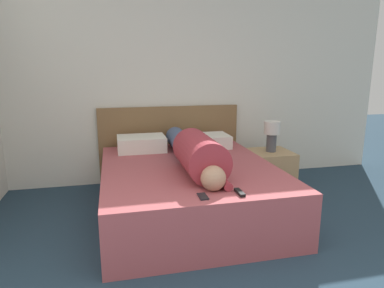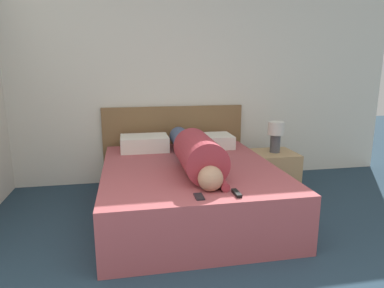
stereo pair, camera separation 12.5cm
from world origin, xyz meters
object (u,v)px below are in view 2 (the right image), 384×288
Objects in this scene: person_lying at (195,152)px; cell_phone at (199,197)px; nightstand at (274,170)px; bed at (189,190)px; pillow_second at (210,141)px; table_lamp at (276,134)px; tv_remote at (237,193)px; pillow_near_headboard at (144,143)px.

cell_phone is at bearing -98.83° from person_lying.
nightstand is 1.84m from cell_phone.
pillow_second is at bearing 61.61° from bed.
bed is 1.13× the size of person_lying.
nightstand is 1.34× the size of table_lamp.
person_lying is 0.88m from pillow_second.
pillow_second is 3.94× the size of cell_phone.
pillow_second is (0.39, 0.72, 0.32)m from bed.
tv_remote reaches higher than bed.
pillow_near_headboard is 1.67m from tv_remote.
table_lamp reaches higher than pillow_near_headboard.
tv_remote is (0.21, -0.83, 0.26)m from bed.
tv_remote reaches higher than cell_phone.
table_lamp is 0.77m from pillow_second.
table_lamp is at bearing -15.04° from pillow_second.
table_lamp reaches higher than cell_phone.
table_lamp is 2.82× the size of cell_phone.
person_lying reaches higher than pillow_second.
cell_phone is (-1.21, -1.36, -0.17)m from table_lamp.
bed is 0.89m from pillow_near_headboard.
table_lamp is at bearing 0.00° from nightstand.
nightstand is at bearing -7.44° from pillow_near_headboard.
pillow_near_headboard is at bearing 180.00° from pillow_second.
pillow_near_headboard is 0.78m from pillow_second.
bed is at bearing -61.45° from pillow_near_headboard.
pillow_near_headboard is at bearing 172.56° from nightstand.
tv_remote is at bearing -0.06° from cell_phone.
person_lying reaches higher than pillow_near_headboard.
bed is 5.37× the size of table_lamp.
table_lamp is 0.21× the size of person_lying.
tv_remote is 1.15× the size of cell_phone.
nightstand is 3.27× the size of tv_remote.
pillow_second is (0.35, 0.80, -0.08)m from person_lying.
table_lamp is at bearing 48.25° from cell_phone.
pillow_second reaches higher than nightstand.
person_lying is 0.92m from pillow_near_headboard.
person_lying is at bearing -151.04° from nightstand.
pillow_second is at bearing 164.96° from nightstand.
table_lamp is at bearing 24.82° from bed.
cell_phone is (-0.29, 0.00, -0.01)m from tv_remote.
bed is at bearing -155.18° from table_lamp.
bed is 15.12× the size of cell_phone.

